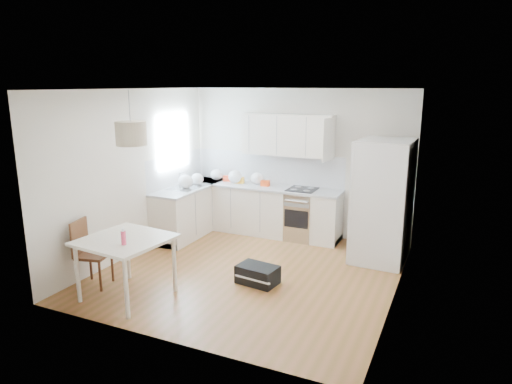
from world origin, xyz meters
TOP-DOWN VIEW (x-y plane):
  - floor at (0.00, 0.00)m, footprint 4.20×4.20m
  - ceiling at (0.00, 0.00)m, footprint 4.20×4.20m
  - wall_back at (0.00, 2.10)m, footprint 4.20×0.00m
  - wall_left at (-2.10, 0.00)m, footprint 0.00×4.20m
  - wall_right at (2.10, 0.00)m, footprint 0.00×4.20m
  - window_glassblock at (-2.09, 1.15)m, footprint 0.02×1.00m
  - cabinets_back at (-0.60, 1.80)m, footprint 3.00×0.60m
  - cabinets_left at (-1.80, 1.20)m, footprint 0.60×1.80m
  - counter_back at (-0.60, 1.80)m, footprint 3.02×0.64m
  - counter_left at (-1.80, 1.20)m, footprint 0.64×1.82m
  - backsplash_back at (-0.60, 2.09)m, footprint 3.00×0.01m
  - backsplash_left at (-2.09, 1.20)m, footprint 0.01×1.80m
  - upper_cabinets at (-0.15, 1.94)m, footprint 1.70×0.32m
  - range_oven at (0.20, 1.80)m, footprint 0.50×0.61m
  - sink at (-1.80, 1.15)m, footprint 0.50×0.80m
  - refrigerator at (1.70, 1.35)m, footprint 0.96×1.01m
  - dining_table at (-1.13, -1.40)m, footprint 1.14×1.14m
  - dining_chair at (-1.78, -1.31)m, footprint 0.48×0.48m
  - drink_bottle at (-0.99, -1.60)m, footprint 0.06×0.06m
  - gym_bag at (0.27, -0.31)m, footprint 0.61×0.44m
  - pendant_lamp at (-0.97, -1.35)m, footprint 0.44×0.44m
  - grocery_bag_a at (-1.61, 1.88)m, footprint 0.25×0.21m
  - grocery_bag_b at (-1.15, 1.80)m, footprint 0.27×0.23m
  - grocery_bag_c at (-0.72, 1.87)m, footprint 0.25×0.21m
  - grocery_bag_d at (-1.74, 1.37)m, footprint 0.24×0.21m
  - grocery_bag_e at (-1.77, 1.03)m, footprint 0.28×0.24m
  - snack_orange at (-0.52, 1.79)m, footprint 0.16×0.11m
  - snack_yellow at (-1.08, 1.82)m, footprint 0.18×0.13m
  - snack_red at (-1.38, 1.90)m, footprint 0.18×0.14m

SIDE VIEW (x-z plane):
  - floor at x=0.00m, z-range 0.00..0.00m
  - gym_bag at x=0.27m, z-range 0.00..0.26m
  - cabinets_back at x=-0.60m, z-range 0.00..0.88m
  - cabinets_left at x=-1.80m, z-range 0.00..0.88m
  - range_oven at x=0.20m, z-range 0.00..0.88m
  - dining_chair at x=-1.78m, z-range 0.00..0.95m
  - dining_table at x=-1.13m, z-range 0.32..1.13m
  - counter_back at x=-0.60m, z-range 0.88..0.92m
  - counter_left at x=-1.80m, z-range 0.88..0.92m
  - sink at x=-1.80m, z-range 0.84..0.99m
  - drink_bottle at x=-0.99m, z-range 0.82..1.03m
  - refrigerator at x=1.70m, z-range 0.00..1.94m
  - snack_red at x=-1.38m, z-range 0.92..1.03m
  - snack_orange at x=-0.52m, z-range 0.92..1.03m
  - snack_yellow at x=-1.08m, z-range 0.92..1.04m
  - grocery_bag_d at x=-1.74m, z-range 0.92..1.14m
  - grocery_bag_a at x=-1.61m, z-range 0.92..1.14m
  - grocery_bag_c at x=-0.72m, z-range 0.92..1.15m
  - grocery_bag_b at x=-1.15m, z-range 0.92..1.17m
  - grocery_bag_e at x=-1.77m, z-range 0.92..1.17m
  - backsplash_back at x=-0.60m, z-range 0.92..1.50m
  - backsplash_left at x=-2.09m, z-range 0.92..1.50m
  - wall_back at x=0.00m, z-range -0.75..3.45m
  - wall_left at x=-2.10m, z-range -0.75..3.45m
  - wall_right at x=2.10m, z-range -0.75..3.45m
  - window_glassblock at x=-2.09m, z-range 1.25..2.25m
  - upper_cabinets at x=-0.15m, z-range 1.50..2.25m
  - pendant_lamp at x=-0.97m, z-range 2.03..2.33m
  - ceiling at x=0.00m, z-range 2.70..2.70m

